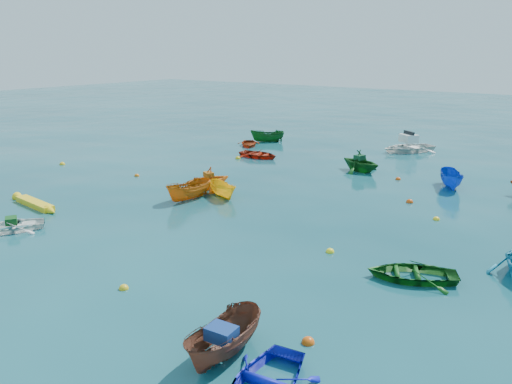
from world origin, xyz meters
The scene contains 27 objects.
ground centered at (0.00, 0.00, 0.00)m, with size 160.00×160.00×0.00m, color #093842.
dinghy_white_near centered at (-6.05, -4.94, 0.00)m, with size 2.02×2.82×0.59m, color white.
sampan_brown_mid centered at (7.33, -6.74, 0.00)m, with size 1.09×2.90×1.12m, color brown.
dinghy_orange_w centered at (-3.41, 5.15, 0.00)m, with size 2.19×2.54×1.34m, color orange.
sampan_yellow_mid centered at (-1.69, 4.36, 0.00)m, with size 0.92×2.45×0.95m, color yellow.
dinghy_green_e centered at (9.74, 0.44, 0.00)m, with size 2.14×2.99×0.62m, color #135516.
dinghy_red_nw centered at (-5.90, 13.66, 0.00)m, with size 2.18×3.04×0.63m, color #9E210D.
sampan_orange_n centered at (-2.85, 3.00, 0.00)m, with size 1.09×2.88×1.11m, color #BA6211.
dinghy_green_n centered at (1.87, 13.94, 0.00)m, with size 2.41×2.79×1.47m, color #135316.
sampan_blue_far centered at (7.68, 13.31, 0.00)m, with size 1.09×2.89×1.12m, color #0F3EBD.
dinghy_red_far centered at (-9.12, 16.90, 0.00)m, with size 1.87×2.61×0.54m, color #A8300E.
sampan_green_far centered at (-8.91, 19.27, 0.00)m, with size 1.08×2.86×1.10m, color #12501B.
kayak_yellow centered at (-8.34, -2.34, 0.00)m, with size 0.55×3.73×0.37m, color yellow, non-canonical shape.
motorboat_white centered at (2.21, 22.00, 0.00)m, with size 3.02×4.22×1.48m, color silver.
tarp_green_a centered at (-6.00, -4.86, 0.44)m, with size 0.60×0.46×0.29m, color #134D1A.
tarp_blue_a centered at (7.34, -6.89, 0.74)m, with size 0.73×0.55×0.35m, color navy.
tarp_orange_a centered at (-3.39, 5.19, 0.81)m, with size 0.57×0.43×0.28m, color #B15C12.
tarp_green_b centered at (1.78, 13.97, 0.89)m, with size 0.64×0.49×0.31m, color #114625.
buoy_ye_a centered at (2.29, -5.76, 0.00)m, with size 0.32×0.32×0.32m, color gold.
buoy_or_b centered at (8.77, -5.00, 0.00)m, with size 0.36×0.36×0.36m, color #DF500C.
buoy_ye_b centered at (-15.44, 4.03, 0.00)m, with size 0.38×0.38×0.38m, color gold.
buoy_or_c centered at (-8.87, 4.78, 0.00)m, with size 0.31×0.31×0.31m, color #D7640B.
buoy_ye_c centered at (6.40, 0.90, 0.00)m, with size 0.33×0.33×0.33m, color yellow.
buoy_or_d centered at (6.75, 9.09, 0.00)m, with size 0.36×0.36×0.36m, color #D2440B.
buoy_ye_d centered at (-6.85, 12.44, 0.00)m, with size 0.37×0.37×0.37m, color gold.
buoy_or_e centered at (4.63, 13.27, 0.00)m, with size 0.32×0.32×0.32m, color #E24A0C.
buoy_ye_e centered at (8.65, 7.15, 0.00)m, with size 0.31×0.31×0.31m, color yellow.
Camera 1 is at (14.38, -15.36, 7.58)m, focal length 35.00 mm.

